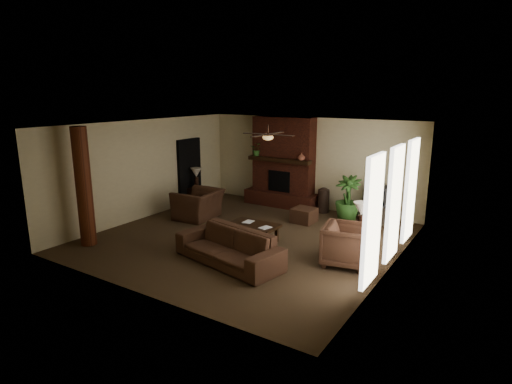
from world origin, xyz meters
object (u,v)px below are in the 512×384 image
Objects in this scene: armchair_right at (347,243)px; floor_vase at (324,198)px; coffee_table at (254,226)px; floor_plant at (347,208)px; side_table_right at (359,241)px; log_column at (84,187)px; sofa at (229,241)px; armchair_left at (198,200)px; tv_stand at (376,212)px; side_table_left at (198,196)px; lamp_left at (196,174)px; ottoman at (304,215)px; lamp_right at (361,211)px.

armchair_right is 1.25× the size of floor_vase.
coffee_table is at bearing 74.59° from armchair_right.
floor_plant is 2.54m from side_table_right.
coffee_table is 0.95× the size of floor_plant.
floor_plant reaches higher than side_table_right.
log_column is 3.71m from sofa.
armchair_left is 5.05m from tv_stand.
log_column is at bearing -20.21° from armchair_left.
floor_plant is (-0.72, -0.36, 0.11)m from tv_stand.
floor_vase is at bearing 19.25° from side_table_left.
armchair_left is at bearing 152.02° from sofa.
floor_vase is at bearing 19.71° from lamp_left.
side_table_left is 1.00× the size of side_table_right.
floor_plant is 2.31× the size of side_table_right.
floor_vase reaches higher than ottoman.
floor_vase is 0.95m from floor_plant.
floor_vase is at bearing 99.56° from sofa.
floor_plant is at bearing 116.70° from side_table_right.
log_column reaches higher than side_table_right.
armchair_right is 6.17m from side_table_left.
armchair_right reaches higher than floor_plant.
armchair_right is 3.95m from floor_vase.
ottoman is 2.51m from side_table_right.
sofa is 1.97× the size of armchair_left.
lamp_right is (4.82, -0.18, 0.45)m from armchair_left.
log_column reaches higher than armchair_left.
side_table_left is at bearing -149.46° from tv_stand.
armchair_left reaches higher than sofa.
sofa is 4.65m from floor_vase.
ottoman is (0.36, 2.02, -0.17)m from coffee_table.
log_column reaches higher than armchair_right.
floor_plant is at bearing 65.82° from coffee_table.
floor_plant reaches higher than tv_stand.
armchair_left is at bearing 162.69° from coffee_table.
side_table_right is (2.07, -1.42, 0.08)m from ottoman.
floor_vase is at bearing -163.26° from tv_stand.
lamp_right is (5.84, -1.31, 0.00)m from lamp_left.
log_column reaches higher than tv_stand.
log_column is 5.09× the size of side_table_left.
armchair_left is 1.93× the size of lamp_left.
floor_vase is at bearing 127.60° from side_table_right.
lamp_right is at bearing -12.96° from side_table_left.
ottoman is 1.09× the size of side_table_left.
armchair_left is 1.05× the size of coffee_table.
log_column is at bearing -154.36° from sofa.
log_column is at bearing 99.49° from armchair_right.
side_table_left is (-5.41, -1.33, 0.03)m from tv_stand.
lamp_left is 1.18× the size of side_table_right.
side_table_left is at bearing 149.02° from sofa.
side_table_right is at bearing -34.37° from ottoman.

